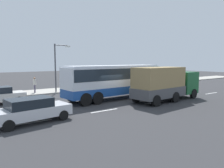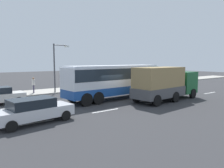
# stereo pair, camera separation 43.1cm
# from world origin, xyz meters

# --- Properties ---
(ground_plane) EXTENTS (120.00, 120.00, 0.00)m
(ground_plane) POSITION_xyz_m (0.00, 0.00, 0.00)
(ground_plane) COLOR #333335
(sidewalk_curb) EXTENTS (80.00, 4.00, 0.15)m
(sidewalk_curb) POSITION_xyz_m (0.00, 9.21, 0.07)
(sidewalk_curb) COLOR #A8A399
(sidewalk_curb) RESTS_ON ground_plane
(lane_centreline) EXTENTS (33.78, 0.16, 0.01)m
(lane_centreline) POSITION_xyz_m (-4.41, -3.04, 0.00)
(lane_centreline) COLOR white
(lane_centreline) RESTS_ON ground_plane
(coach_bus) EXTENTS (10.70, 3.03, 3.32)m
(coach_bus) POSITION_xyz_m (1.25, 0.64, 2.06)
(coach_bus) COLOR #1E4C9E
(coach_bus) RESTS_ON ground_plane
(cargo_truck) EXTENTS (7.88, 3.01, 3.18)m
(cargo_truck) POSITION_xyz_m (4.56, -2.96, 1.70)
(cargo_truck) COLOR #19592D
(cargo_truck) RESTS_ON ground_plane
(car_silver_hatch) EXTENTS (4.77, 2.30, 1.53)m
(car_silver_hatch) POSITION_xyz_m (-7.84, -3.03, 0.81)
(car_silver_hatch) COLOR silver
(car_silver_hatch) RESTS_ON ground_plane
(pedestrian_near_curb) EXTENTS (0.32, 0.32, 1.77)m
(pedestrian_near_curb) POSITION_xyz_m (-4.22, 8.57, 1.18)
(pedestrian_near_curb) COLOR #38334C
(pedestrian_near_curb) RESTS_ON sidewalk_curb
(street_lamp) EXTENTS (1.92, 0.24, 5.55)m
(street_lamp) POSITION_xyz_m (-1.85, 7.61, 3.44)
(street_lamp) COLOR #47474C
(street_lamp) RESTS_ON sidewalk_curb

